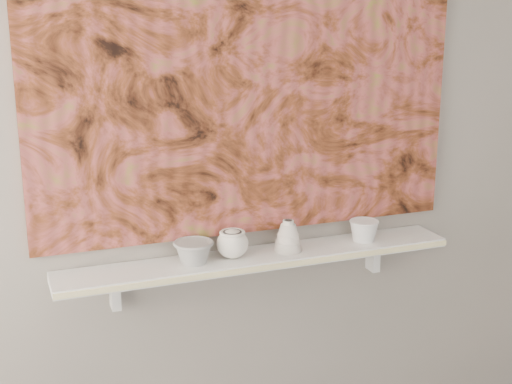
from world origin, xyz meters
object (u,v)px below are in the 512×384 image
shelf (259,258)px  bowl_white (364,230)px  painting (251,74)px  cup_cream (232,244)px  bowl_grey (194,252)px  bell_vessel (288,235)px

shelf → bowl_white: 0.41m
painting → bowl_white: painting is taller
cup_cream → bowl_white: 0.50m
bowl_grey → bell_vessel: bearing=0.0°
shelf → bowl_grey: bearing=180.0°
cup_cream → bell_vessel: bearing=0.0°
shelf → bowl_grey: size_ratio=10.40×
bowl_white → painting: bearing=168.8°
painting → cup_cream: size_ratio=13.84×
bowl_grey → bowl_white: same height
bowl_grey → cup_cream: bearing=0.0°
painting → bell_vessel: size_ratio=13.53×
shelf → painting: painting is taller
shelf → bowl_white: size_ratio=13.09×
cup_cream → bowl_white: size_ratio=1.01×
bell_vessel → bowl_white: bell_vessel is taller
shelf → painting: bearing=90.0°
shelf → cup_cream: cup_cream is taller
shelf → cup_cream: 0.12m
painting → bowl_white: 0.71m
cup_cream → shelf: bearing=0.0°
shelf → cup_cream: bearing=180.0°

